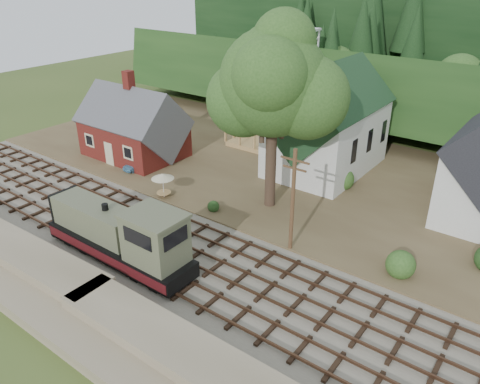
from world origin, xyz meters
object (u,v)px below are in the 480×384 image
Objects in this scene: locomotive at (122,237)px; car_green at (140,140)px; patio_set at (163,177)px; car_blue at (138,163)px.

locomotive is 3.13× the size of car_green.
patio_set reaches higher than car_green.
locomotive is at bearing -116.29° from car_green.
car_green is at bearing 138.88° from car_blue.
patio_set reaches higher than car_blue.
patio_set is (-4.81, 8.61, 0.05)m from locomotive.
car_blue is (-11.44, 11.54, -1.29)m from locomotive.
locomotive is 9.86m from patio_set.
locomotive is at bearing -42.26° from car_blue.
car_green is 1.74× the size of patio_set.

